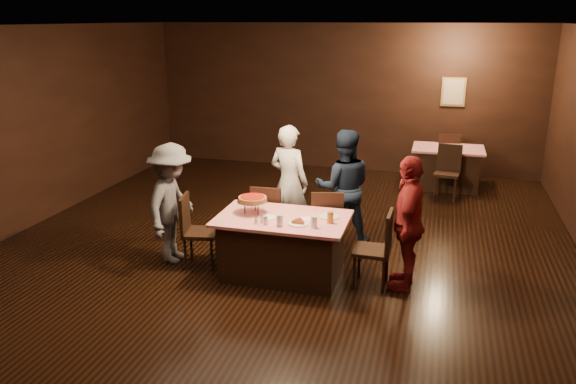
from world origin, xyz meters
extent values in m
plane|color=black|center=(0.00, 0.00, 0.00)|extent=(10.00, 10.00, 0.00)
cube|color=silver|center=(0.00, 0.00, 3.00)|extent=(8.00, 10.00, 0.04)
cube|color=black|center=(0.00, 5.00, 1.50)|extent=(8.00, 0.04, 3.00)
cube|color=black|center=(-4.00, 0.00, 1.50)|extent=(0.04, 10.00, 3.00)
cube|color=tan|center=(2.20, 4.97, 1.70)|extent=(0.46, 0.03, 0.56)
cube|color=beige|center=(2.20, 4.95, 1.70)|extent=(0.38, 0.01, 0.48)
cube|color=red|center=(0.23, -0.39, 0.39)|extent=(1.60, 1.00, 0.77)
cube|color=#B40C15|center=(2.18, 4.09, 0.39)|extent=(1.30, 0.90, 0.77)
cube|color=black|center=(-0.17, 0.36, 0.47)|extent=(0.43, 0.43, 0.95)
cube|color=black|center=(0.63, 0.36, 0.47)|extent=(0.50, 0.50, 0.95)
cube|color=black|center=(-0.87, -0.39, 0.47)|extent=(0.50, 0.50, 0.95)
cube|color=black|center=(1.33, -0.39, 0.47)|extent=(0.43, 0.43, 0.95)
cube|color=black|center=(2.18, 3.39, 0.47)|extent=(0.47, 0.47, 0.95)
cube|color=black|center=(2.18, 4.69, 0.47)|extent=(0.45, 0.45, 0.95)
imported|color=white|center=(-0.03, 0.87, 0.84)|extent=(0.70, 0.57, 1.67)
imported|color=#152033|center=(0.76, 0.84, 0.83)|extent=(0.92, 0.78, 1.65)
imported|color=#57565C|center=(-1.28, -0.34, 0.79)|extent=(0.61, 1.04, 1.58)
imported|color=maroon|center=(1.73, -0.30, 0.81)|extent=(0.43, 0.96, 1.62)
cylinder|color=black|center=(-0.17, -0.24, 0.84)|extent=(0.01, 0.01, 0.15)
cylinder|color=black|center=(-0.26, -0.39, 0.84)|extent=(0.01, 0.01, 0.15)
cylinder|color=black|center=(-0.09, -0.39, 0.84)|extent=(0.01, 0.01, 0.15)
cylinder|color=silver|center=(-0.17, -0.34, 0.93)|extent=(0.38, 0.38, 0.01)
cylinder|color=#B27233|center=(-0.17, -0.34, 0.96)|extent=(0.35, 0.35, 0.05)
cylinder|color=#A5140C|center=(-0.17, -0.34, 0.98)|extent=(0.30, 0.30, 0.01)
cylinder|color=white|center=(0.48, -0.57, 0.78)|extent=(0.25, 0.25, 0.01)
cylinder|color=#B27233|center=(0.48, -0.57, 0.81)|extent=(0.18, 0.18, 0.04)
cylinder|color=#A5140C|center=(0.48, -0.57, 0.83)|extent=(0.14, 0.14, 0.01)
cylinder|color=white|center=(0.78, -0.24, 0.78)|extent=(0.25, 0.25, 0.01)
cylinder|color=silver|center=(0.28, -0.69, 0.84)|extent=(0.08, 0.08, 0.14)
cylinder|color=silver|center=(0.68, -0.64, 0.84)|extent=(0.08, 0.08, 0.14)
cylinder|color=#BF7F26|center=(0.83, -0.44, 0.84)|extent=(0.08, 0.08, 0.14)
cylinder|color=silver|center=(0.05, -0.64, 0.81)|extent=(0.04, 0.04, 0.08)
cylinder|color=silver|center=(0.05, -0.64, 0.85)|extent=(0.05, 0.05, 0.02)
cylinder|color=silver|center=(0.11, -0.69, 0.81)|extent=(0.04, 0.04, 0.08)
cylinder|color=silver|center=(0.11, -0.69, 0.85)|extent=(0.05, 0.05, 0.02)
cylinder|color=silver|center=(-0.01, -0.69, 0.81)|extent=(0.04, 0.04, 0.08)
cylinder|color=silver|center=(-0.01, -0.69, 0.85)|extent=(0.05, 0.05, 0.02)
cube|color=white|center=(0.53, -0.39, 0.77)|extent=(0.19, 0.19, 0.01)
cube|color=white|center=(0.08, -0.44, 0.77)|extent=(0.21, 0.21, 0.01)
camera|label=1|loc=(1.99, -6.58, 3.10)|focal=35.00mm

